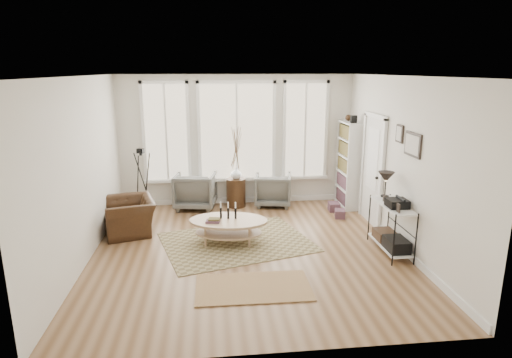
{
  "coord_description": "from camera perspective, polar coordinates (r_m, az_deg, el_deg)",
  "views": [
    {
      "loc": [
        -0.6,
        -6.74,
        3.0
      ],
      "look_at": [
        0.2,
        0.6,
        1.1
      ],
      "focal_mm": 30.0,
      "sensor_mm": 36.0,
      "label": 1
    }
  ],
  "objects": [
    {
      "name": "rug_main",
      "position": [
        7.73,
        -2.59,
        -8.38
      ],
      "size": [
        2.92,
        2.49,
        0.01
      ],
      "primitive_type": "cube",
      "rotation": [
        0.0,
        0.0,
        0.27
      ],
      "color": "brown",
      "rests_on": "ground"
    },
    {
      "name": "bay_window",
      "position": [
        9.58,
        -2.57,
        6.06
      ],
      "size": [
        4.14,
        0.12,
        2.24
      ],
      "color": "tan",
      "rests_on": "ground"
    },
    {
      "name": "armchair_right",
      "position": [
        9.66,
        2.3,
        -1.39
      ],
      "size": [
        0.92,
        0.94,
        0.73
      ],
      "primitive_type": "imported",
      "rotation": [
        0.0,
        0.0,
        2.96
      ],
      "color": "#63645F",
      "rests_on": "ground"
    },
    {
      "name": "rug_runner",
      "position": [
        6.23,
        -0.37,
        -14.21
      ],
      "size": [
        1.63,
        0.92,
        0.01
      ],
      "primitive_type": "cube",
      "rotation": [
        0.0,
        0.0,
        -0.01
      ],
      "color": "brown",
      "rests_on": "ground"
    },
    {
      "name": "door",
      "position": [
        8.71,
        15.29,
        1.46
      ],
      "size": [
        0.09,
        1.06,
        2.22
      ],
      "color": "silver",
      "rests_on": "ground"
    },
    {
      "name": "coffee_table",
      "position": [
        7.6,
        -3.75,
        -6.11
      ],
      "size": [
        1.49,
        1.07,
        0.63
      ],
      "color": "tan",
      "rests_on": "ground"
    },
    {
      "name": "book_stack_far",
      "position": [
        9.09,
        11.12,
        -4.56
      ],
      "size": [
        0.26,
        0.3,
        0.17
      ],
      "primitive_type": "cube",
      "rotation": [
        0.0,
        0.0,
        -0.24
      ],
      "color": "maroon",
      "rests_on": "ground"
    },
    {
      "name": "wall_art",
      "position": [
        7.3,
        19.74,
        4.72
      ],
      "size": [
        0.04,
        0.88,
        0.44
      ],
      "color": "black",
      "rests_on": "ground"
    },
    {
      "name": "book_stack_near",
      "position": [
        9.49,
        10.34,
        -3.66
      ],
      "size": [
        0.25,
        0.31,
        0.19
      ],
      "primitive_type": "cube",
      "rotation": [
        0.0,
        0.0,
        -0.08
      ],
      "color": "maroon",
      "rests_on": "ground"
    },
    {
      "name": "armchair_left",
      "position": [
        9.56,
        -8.04,
        -1.49
      ],
      "size": [
        0.98,
        1.0,
        0.8
      ],
      "primitive_type": "imported",
      "rotation": [
        0.0,
        0.0,
        2.99
      ],
      "color": "#63645F",
      "rests_on": "ground"
    },
    {
      "name": "accent_chair",
      "position": [
        8.4,
        -16.51,
        -4.76
      ],
      "size": [
        1.21,
        1.13,
        0.65
      ],
      "primitive_type": "imported",
      "rotation": [
        0.0,
        0.0,
        -1.29
      ],
      "color": "#392212",
      "rests_on": "ground"
    },
    {
      "name": "tripod_camera",
      "position": [
        9.43,
        -14.88,
        -0.55
      ],
      "size": [
        0.49,
        0.49,
        1.39
      ],
      "color": "black",
      "rests_on": "ground"
    },
    {
      "name": "vase",
      "position": [
        9.48,
        -2.67,
        0.79
      ],
      "size": [
        0.27,
        0.27,
        0.25
      ],
      "primitive_type": "imported",
      "rotation": [
        0.0,
        0.0,
        -0.14
      ],
      "color": "silver",
      "rests_on": "side_table"
    },
    {
      "name": "low_shelf",
      "position": [
        7.53,
        17.59,
        -5.59
      ],
      "size": [
        0.38,
        1.08,
        1.3
      ],
      "color": "white",
      "rests_on": "ground"
    },
    {
      "name": "room",
      "position": [
        6.98,
        -0.96,
        1.38
      ],
      "size": [
        5.5,
        5.54,
        2.9
      ],
      "color": "#8C6847",
      "rests_on": "ground"
    },
    {
      "name": "side_table",
      "position": [
        9.45,
        -2.72,
        1.36
      ],
      "size": [
        0.43,
        0.43,
        1.8
      ],
      "color": "#392212",
      "rests_on": "ground"
    },
    {
      "name": "bookcase",
      "position": [
        9.69,
        12.21,
        1.91
      ],
      "size": [
        0.31,
        0.85,
        2.06
      ],
      "color": "white",
      "rests_on": "ground"
    }
  ]
}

